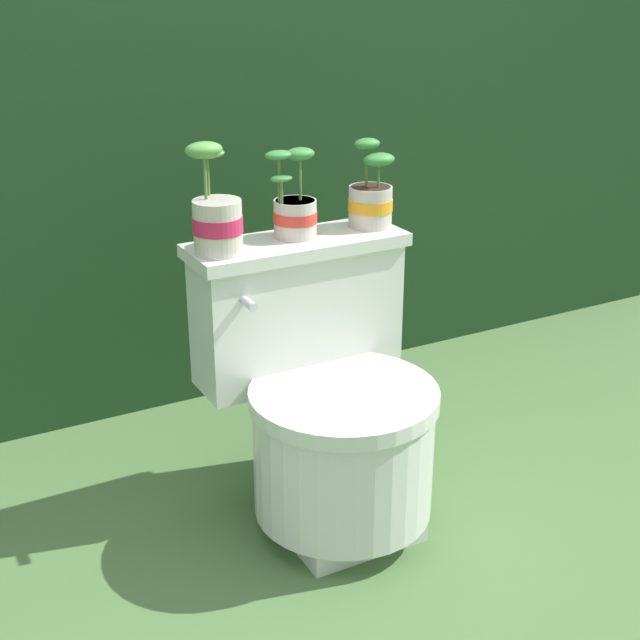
{
  "coord_description": "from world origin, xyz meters",
  "views": [
    {
      "loc": [
        -0.86,
        -1.53,
        1.27
      ],
      "look_at": [
        0.04,
        0.13,
        0.49
      ],
      "focal_mm": 50.0,
      "sensor_mm": 36.0,
      "label": 1
    }
  ],
  "objects_px": {
    "potted_plant_middle": "(371,198)",
    "potted_plant_left": "(216,216)",
    "potted_plant_midleft": "(294,209)",
    "toilet": "(328,405)"
  },
  "relations": [
    {
      "from": "toilet",
      "to": "potted_plant_left",
      "type": "relative_size",
      "value": 2.68
    },
    {
      "from": "potted_plant_middle",
      "to": "toilet",
      "type": "bearing_deg",
      "value": -141.93
    },
    {
      "from": "potted_plant_midleft",
      "to": "potted_plant_middle",
      "type": "xyz_separation_m",
      "value": [
        0.2,
        -0.01,
        0.0
      ]
    },
    {
      "from": "potted_plant_middle",
      "to": "potted_plant_left",
      "type": "bearing_deg",
      "value": -177.13
    },
    {
      "from": "potted_plant_left",
      "to": "potted_plant_midleft",
      "type": "xyz_separation_m",
      "value": [
        0.21,
        0.03,
        -0.02
      ]
    },
    {
      "from": "toilet",
      "to": "potted_plant_middle",
      "type": "bearing_deg",
      "value": 38.07
    },
    {
      "from": "potted_plant_left",
      "to": "toilet",
      "type": "bearing_deg",
      "value": -34.46
    },
    {
      "from": "potted_plant_midleft",
      "to": "potted_plant_left",
      "type": "bearing_deg",
      "value": -172.22
    },
    {
      "from": "potted_plant_left",
      "to": "potted_plant_midleft",
      "type": "bearing_deg",
      "value": 7.78
    },
    {
      "from": "potted_plant_left",
      "to": "potted_plant_middle",
      "type": "relative_size",
      "value": 1.15
    }
  ]
}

